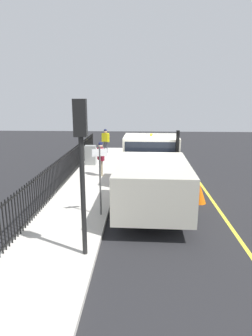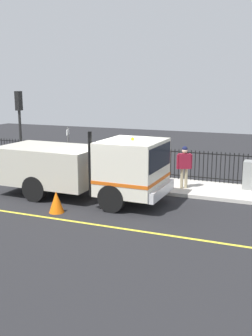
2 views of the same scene
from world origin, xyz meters
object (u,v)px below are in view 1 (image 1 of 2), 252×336
utility_cabinet (91,155)px  street_sign (100,173)px  work_truck (151,168)px  worker_standing (101,155)px  pedestrian_distant (105,138)px  traffic_cone (200,194)px  traffic_light_near (81,148)px

utility_cabinet → street_sign: (-1.60, 7.42, 0.89)m
utility_cabinet → work_truck: bearing=121.8°
worker_standing → utility_cabinet: size_ratio=1.52×
pedestrian_distant → utility_cabinet: (0.45, 3.74, -0.48)m
worker_standing → traffic_cone: 5.50m
street_sign → traffic_cone: bearing=-155.8°
worker_standing → pedestrian_distant: 6.21m
traffic_light_near → utility_cabinet: bearing=97.4°
traffic_cone → worker_standing: bearing=-37.7°
traffic_light_near → utility_cabinet: traffic_light_near is taller
worker_standing → utility_cabinet: (0.95, -2.45, -0.49)m
work_truck → traffic_light_near: size_ratio=1.74×
traffic_light_near → utility_cabinet: 10.29m
worker_standing → traffic_cone: size_ratio=2.33×
pedestrian_distant → street_sign: 11.23m
pedestrian_distant → street_sign: (-1.15, 11.16, 0.41)m
traffic_cone → street_sign: 4.18m
pedestrian_distant → utility_cabinet: bearing=-73.9°
pedestrian_distant → work_truck: bearing=-49.4°
worker_standing → pedestrian_distant: worker_standing is taller
utility_cabinet → street_sign: bearing=102.2°
traffic_light_near → pedestrian_distant: bearing=93.1°
worker_standing → traffic_light_near: bearing=-22.4°
work_truck → worker_standing: work_truck is taller
street_sign → utility_cabinet: bearing=-77.8°
pedestrian_distant → traffic_light_near: traffic_light_near is taller
worker_standing → traffic_light_near: traffic_light_near is taller
traffic_cone → street_sign: street_sign is taller
work_truck → traffic_cone: bearing=-9.2°
worker_standing → utility_cabinet: bearing=174.2°
work_truck → pedestrian_distant: (2.92, -9.18, -0.13)m
pedestrian_distant → traffic_cone: bearing=-40.4°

